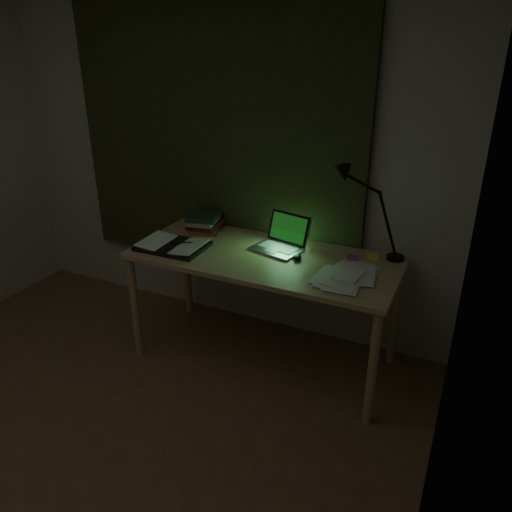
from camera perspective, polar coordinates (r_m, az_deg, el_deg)
The scene contains 13 objects.
floor at distance 2.92m, azimuth -24.94°, elevation -23.77°, with size 3.50×4.00×0.00m, color brown.
wall_back at distance 3.64m, azimuth -4.45°, elevation 11.14°, with size 3.50×0.00×2.50m, color beige.
wall_right at distance 1.36m, azimuth 20.30°, elevation -14.53°, with size 0.00×4.00×2.50m, color beige.
curtain at distance 3.57m, azimuth -4.88°, elevation 14.13°, with size 2.20×0.06×2.00m, color #2A2F17.
desk at distance 3.34m, azimuth 0.88°, elevation -6.02°, with size 1.70×0.74×0.77m, color tan, non-canonical shape.
laptop at distance 3.20m, azimuth 2.37°, elevation 2.47°, with size 0.31×0.35×0.22m, color #B0B0B4, non-canonical shape.
open_textbook at distance 3.32m, azimuth -9.50°, elevation 1.23°, with size 0.43×0.31×0.04m, color white, non-canonical shape.
book_stack at distance 3.57m, azimuth -5.82°, elevation 3.94°, with size 0.20×0.24×0.13m, color white, non-canonical shape.
loose_papers at distance 2.96m, azimuth 9.80°, elevation -1.94°, with size 0.32×0.33×0.02m, color white, non-canonical shape.
mouse at distance 3.11m, azimuth 4.74°, elevation -0.13°, with size 0.05×0.08×0.03m, color black.
sticky_yellow at distance 3.21m, azimuth 13.20°, elevation -0.08°, with size 0.07×0.07×0.02m, color #F5FF35.
sticky_pink at distance 3.17m, azimuth 10.99°, elevation -0.21°, with size 0.07×0.07×0.02m, color #C94E85.
desk_lamp at distance 3.12m, azimuth 16.21°, elevation 4.68°, with size 0.40×0.31×0.60m, color black, non-canonical shape.
Camera 1 is at (1.76, -1.09, 2.07)m, focal length 35.00 mm.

